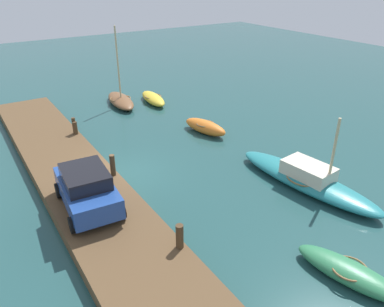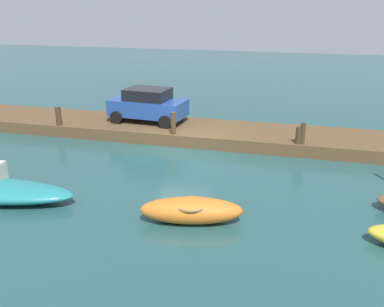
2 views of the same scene
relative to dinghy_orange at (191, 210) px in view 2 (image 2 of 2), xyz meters
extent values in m
plane|color=#234C4C|center=(2.20, -6.40, -0.41)|extent=(84.00, 84.00, 0.00)
cube|color=brown|center=(2.20, -8.66, -0.12)|extent=(26.14, 3.46, 0.57)
ellipsoid|color=orange|center=(0.00, 0.00, -0.01)|extent=(3.31, 1.72, 0.80)
torus|color=olive|center=(0.00, 0.00, 0.21)|extent=(1.33, 1.33, 0.07)
cylinder|color=#47331E|center=(-3.03, -7.17, 0.64)|extent=(0.21, 0.21, 0.94)
cylinder|color=#47331E|center=(-2.86, -7.17, 0.54)|extent=(0.26, 0.26, 0.75)
cylinder|color=#47331E|center=(2.83, -7.17, 0.68)|extent=(0.24, 0.24, 1.03)
cylinder|color=#47331E|center=(8.81, -7.17, 0.63)|extent=(0.27, 0.27, 0.92)
cube|color=#234793|center=(4.75, -9.00, 0.89)|extent=(3.95, 2.14, 0.82)
cube|color=black|center=(4.75, -9.00, 1.59)|extent=(2.26, 1.79, 0.57)
cylinder|color=black|center=(6.15, -8.19, 0.49)|extent=(0.66, 0.27, 0.64)
cylinder|color=black|center=(6.00, -10.03, 0.49)|extent=(0.66, 0.27, 0.64)
cylinder|color=black|center=(3.49, -7.98, 0.49)|extent=(0.66, 0.27, 0.64)
cylinder|color=black|center=(3.34, -9.81, 0.49)|extent=(0.66, 0.27, 0.64)
camera|label=1|loc=(17.58, -12.33, 8.89)|focal=34.97mm
camera|label=2|loc=(-3.27, 11.92, 6.10)|focal=41.81mm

